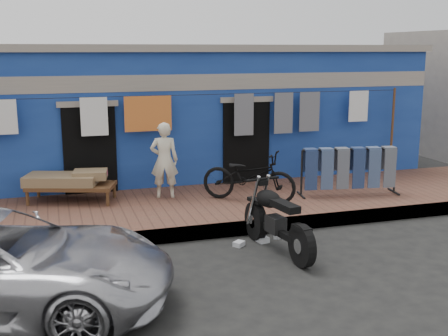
# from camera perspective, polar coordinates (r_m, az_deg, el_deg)

# --- Properties ---
(ground) EXTENTS (80.00, 80.00, 0.00)m
(ground) POSITION_cam_1_polar(r_m,az_deg,el_deg) (8.69, 3.98, -10.09)
(ground) COLOR black
(ground) RESTS_ON ground
(sidewalk) EXTENTS (28.00, 3.00, 0.25)m
(sidewalk) POSITION_cam_1_polar(r_m,az_deg,el_deg) (11.34, -1.50, -4.06)
(sidewalk) COLOR brown
(sidewalk) RESTS_ON ground
(curb) EXTENTS (28.00, 0.10, 0.25)m
(curb) POSITION_cam_1_polar(r_m,az_deg,el_deg) (10.02, 0.77, -6.26)
(curb) COLOR gray
(curb) RESTS_ON ground
(building) EXTENTS (12.20, 5.20, 3.36)m
(building) POSITION_cam_1_polar(r_m,az_deg,el_deg) (14.86, -5.75, 5.85)
(building) COLOR navy
(building) RESTS_ON ground
(clothesline) EXTENTS (10.06, 0.06, 2.10)m
(clothesline) POSITION_cam_1_polar(r_m,az_deg,el_deg) (12.15, -4.16, 5.05)
(clothesline) COLOR brown
(clothesline) RESTS_ON sidewalk
(seated_person) EXTENTS (0.63, 0.49, 1.56)m
(seated_person) POSITION_cam_1_polar(r_m,az_deg,el_deg) (11.55, -6.09, 0.80)
(seated_person) COLOR beige
(seated_person) RESTS_ON sidewalk
(bicycle) EXTENTS (1.95, 1.70, 1.25)m
(bicycle) POSITION_cam_1_polar(r_m,az_deg,el_deg) (11.25, 2.53, -0.28)
(bicycle) COLOR black
(bicycle) RESTS_ON sidewalk
(motorcycle) EXTENTS (1.20, 1.98, 1.15)m
(motorcycle) POSITION_cam_1_polar(r_m,az_deg,el_deg) (9.17, 5.46, -5.12)
(motorcycle) COLOR black
(motorcycle) RESTS_ON ground
(charpoy) EXTENTS (2.28, 1.89, 0.60)m
(charpoy) POSITION_cam_1_polar(r_m,az_deg,el_deg) (11.68, -15.23, -1.86)
(charpoy) COLOR brown
(charpoy) RESTS_ON sidewalk
(jeans_rack) EXTENTS (2.29, 1.11, 1.03)m
(jeans_rack) POSITION_cam_1_polar(r_m,az_deg,el_deg) (12.06, 12.58, -0.24)
(jeans_rack) COLOR black
(jeans_rack) RESTS_ON sidewalk
(litter_a) EXTENTS (0.23, 0.23, 0.08)m
(litter_a) POSITION_cam_1_polar(r_m,az_deg,el_deg) (9.56, 1.53, -7.71)
(litter_a) COLOR silver
(litter_a) RESTS_ON ground
(litter_b) EXTENTS (0.17, 0.19, 0.08)m
(litter_b) POSITION_cam_1_polar(r_m,az_deg,el_deg) (9.98, 5.44, -6.91)
(litter_b) COLOR silver
(litter_b) RESTS_ON ground
(litter_c) EXTENTS (0.22, 0.26, 0.09)m
(litter_c) POSITION_cam_1_polar(r_m,az_deg,el_deg) (9.78, 3.88, -7.23)
(litter_c) COLOR silver
(litter_c) RESTS_ON ground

